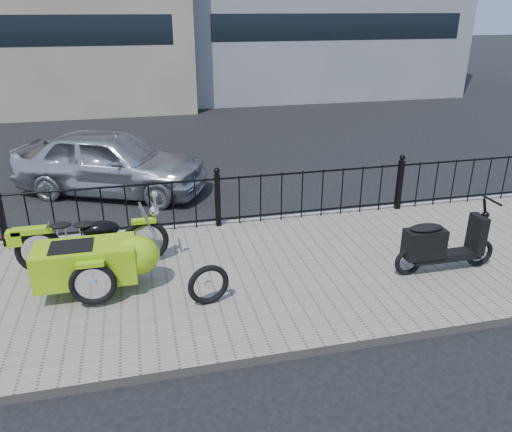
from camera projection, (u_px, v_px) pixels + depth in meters
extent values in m
plane|color=black|center=(232.00, 265.00, 7.80)|extent=(120.00, 120.00, 0.00)
cube|color=slate|center=(239.00, 277.00, 7.33)|extent=(30.00, 3.80, 0.12)
cube|color=gray|center=(217.00, 225.00, 9.07)|extent=(30.00, 0.10, 0.12)
cylinder|color=black|center=(217.00, 179.00, 8.58)|extent=(14.00, 0.04, 0.04)
cylinder|color=black|center=(218.00, 219.00, 8.87)|extent=(14.00, 0.04, 0.04)
cube|color=black|center=(2.00, 218.00, 7.98)|extent=(0.09, 0.09, 0.96)
cube|color=black|center=(218.00, 200.00, 8.73)|extent=(0.09, 0.09, 0.96)
sphere|color=black|center=(217.00, 171.00, 8.53)|extent=(0.11, 0.11, 0.11)
cube|color=black|center=(399.00, 185.00, 9.49)|extent=(0.09, 0.09, 0.96)
sphere|color=black|center=(403.00, 157.00, 9.28)|extent=(0.11, 0.11, 0.11)
cube|color=black|center=(341.00, 27.00, 19.82)|extent=(10.50, 0.06, 1.00)
torus|color=black|center=(146.00, 241.00, 7.52)|extent=(0.69, 0.09, 0.69)
torus|color=black|center=(40.00, 251.00, 7.20)|extent=(0.69, 0.09, 0.69)
torus|color=black|center=(93.00, 284.00, 6.35)|extent=(0.60, 0.08, 0.60)
cube|color=gray|center=(94.00, 245.00, 7.36)|extent=(0.34, 0.22, 0.24)
cylinder|color=black|center=(95.00, 249.00, 7.38)|extent=(1.40, 0.04, 0.04)
ellipsoid|color=black|center=(100.00, 229.00, 7.29)|extent=(0.54, 0.29, 0.26)
cylinder|color=silver|center=(155.00, 202.00, 7.32)|extent=(0.03, 0.56, 0.03)
cylinder|color=silver|center=(148.00, 222.00, 7.42)|extent=(0.25, 0.04, 0.59)
sphere|color=silver|center=(154.00, 211.00, 7.37)|extent=(0.15, 0.15, 0.15)
cube|color=#89C20F|center=(144.00, 221.00, 7.40)|extent=(0.36, 0.12, 0.06)
cube|color=#89C20F|center=(32.00, 230.00, 7.06)|extent=(0.55, 0.16, 0.08)
ellipsoid|color=black|center=(84.00, 224.00, 7.20)|extent=(0.31, 0.22, 0.08)
ellipsoid|color=black|center=(60.00, 225.00, 7.13)|extent=(0.31, 0.22, 0.08)
sphere|color=red|center=(7.00, 237.00, 7.01)|extent=(0.07, 0.07, 0.07)
cube|color=yellow|center=(9.00, 245.00, 7.16)|extent=(0.02, 0.14, 0.10)
cube|color=#89C20F|center=(86.00, 262.00, 6.63)|extent=(1.30, 0.62, 0.50)
ellipsoid|color=#89C20F|center=(136.00, 255.00, 6.76)|extent=(0.65, 0.60, 0.54)
cube|color=black|center=(71.00, 248.00, 6.51)|extent=(0.55, 0.43, 0.06)
cube|color=#89C20F|center=(90.00, 264.00, 6.24)|extent=(0.34, 0.11, 0.06)
torus|color=black|center=(479.00, 253.00, 7.45)|extent=(0.44, 0.07, 0.44)
torus|color=black|center=(409.00, 261.00, 7.20)|extent=(0.44, 0.07, 0.44)
cube|color=black|center=(445.00, 256.00, 7.32)|extent=(1.06, 0.23, 0.11)
cube|color=black|center=(424.00, 243.00, 7.14)|extent=(0.59, 0.28, 0.43)
ellipsoid|color=black|center=(426.00, 228.00, 7.05)|extent=(0.50, 0.25, 0.10)
cube|color=black|center=(477.00, 234.00, 7.30)|extent=(0.13, 0.32, 0.59)
cylinder|color=black|center=(485.00, 214.00, 7.20)|extent=(0.17, 0.04, 0.47)
cylinder|color=black|center=(490.00, 200.00, 7.12)|extent=(0.03, 0.47, 0.03)
torus|color=black|center=(209.00, 285.00, 6.47)|extent=(0.57, 0.18, 0.56)
imported|color=#B4B7BC|center=(111.00, 162.00, 10.57)|extent=(4.36, 3.17, 1.38)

